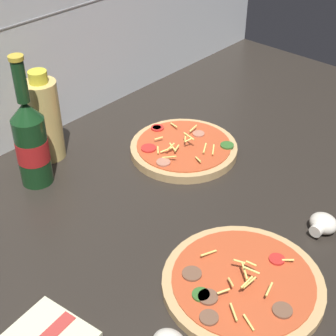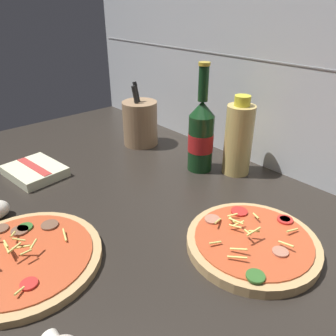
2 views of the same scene
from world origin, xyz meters
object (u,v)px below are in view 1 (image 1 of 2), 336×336
object	(u,v)px
pizza_near	(243,283)
pizza_far	(184,148)
beer_bottle	(31,141)
oil_bottle	(45,119)
mushroom_left	(323,224)

from	to	relation	value
pizza_near	pizza_far	size ratio (longest dim) A/B	1.10
beer_bottle	oil_bottle	bearing A→B (deg)	37.41
beer_bottle	oil_bottle	world-z (taller)	beer_bottle
pizza_far	mushroom_left	xyz separation A→B (cm)	(-2.95, -36.02, 0.72)
pizza_far	oil_bottle	distance (cm)	31.12
pizza_far	oil_bottle	world-z (taller)	oil_bottle
pizza_near	oil_bottle	size ratio (longest dim) A/B	1.30
pizza_far	beer_bottle	xyz separation A→B (cm)	(-28.47, 15.72, 8.66)
pizza_near	mushroom_left	world-z (taller)	pizza_near
pizza_far	beer_bottle	world-z (taller)	beer_bottle
pizza_near	pizza_far	distance (cm)	40.57
pizza_far	pizza_near	bearing A→B (deg)	-125.70
pizza_near	oil_bottle	world-z (taller)	oil_bottle
beer_bottle	pizza_far	bearing A→B (deg)	-28.91
pizza_near	beer_bottle	bearing A→B (deg)	95.63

